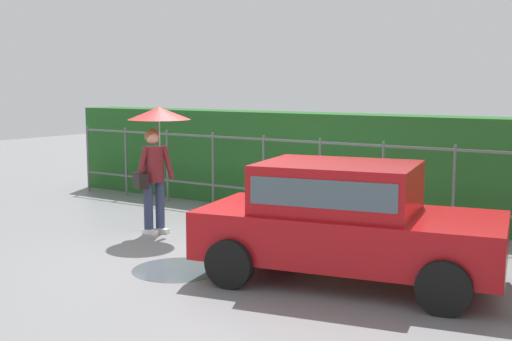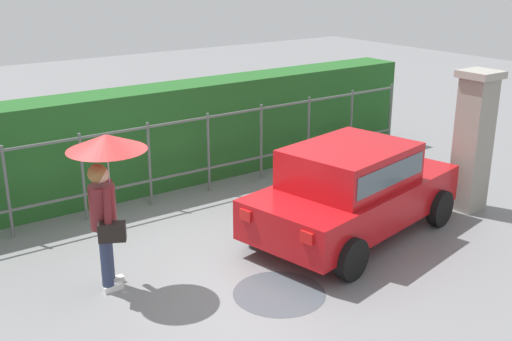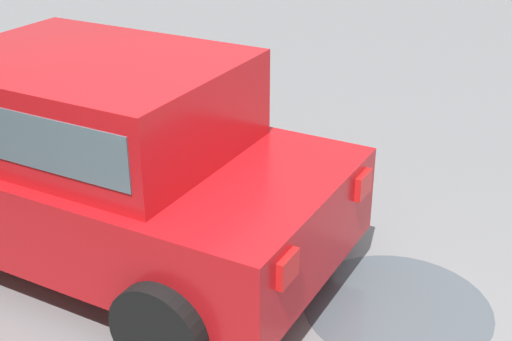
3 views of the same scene
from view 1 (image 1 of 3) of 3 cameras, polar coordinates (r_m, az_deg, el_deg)
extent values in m
plane|color=slate|center=(9.70, -1.35, -7.10)|extent=(40.00, 40.00, 0.00)
cube|color=#B71116|center=(8.29, 8.06, -5.57)|extent=(3.95, 2.35, 0.60)
cube|color=#B71116|center=(8.22, 7.13, -1.41)|extent=(2.15, 1.79, 0.60)
cube|color=#4C5B66|center=(8.21, 7.13, -1.28)|extent=(2.01, 1.78, 0.33)
cylinder|color=black|center=(8.97, 17.19, -6.68)|extent=(0.62, 0.30, 0.60)
cylinder|color=black|center=(7.35, 15.98, -9.75)|extent=(0.62, 0.30, 0.60)
cylinder|color=black|center=(9.50, 1.94, -5.56)|extent=(0.62, 0.30, 0.60)
cylinder|color=black|center=(7.99, -2.30, -8.07)|extent=(0.62, 0.30, 0.60)
cube|color=red|center=(9.38, -2.17, -3.05)|extent=(0.10, 0.21, 0.16)
cube|color=red|center=(8.41, -5.28, -4.30)|extent=(0.10, 0.21, 0.16)
cylinder|color=#2D3856|center=(11.00, -8.33, -3.14)|extent=(0.15, 0.15, 0.86)
cylinder|color=#2D3856|center=(10.94, -9.31, -3.23)|extent=(0.15, 0.15, 0.86)
cube|color=white|center=(11.02, -8.18, -5.19)|extent=(0.26, 0.10, 0.08)
cube|color=white|center=(10.96, -9.17, -5.28)|extent=(0.26, 0.10, 0.08)
cylinder|color=maroon|center=(10.86, -8.89, 0.55)|extent=(0.34, 0.34, 0.58)
sphere|color=#DBAD89|center=(10.82, -8.94, 2.81)|extent=(0.22, 0.22, 0.22)
sphere|color=olive|center=(10.84, -9.00, 2.93)|extent=(0.25, 0.25, 0.25)
cylinder|color=maroon|center=(10.86, -7.66, 0.73)|extent=(0.18, 0.24, 0.56)
cylinder|color=maroon|center=(10.71, -9.86, 0.59)|extent=(0.18, 0.24, 0.56)
cylinder|color=#B2B2B7|center=(10.76, -8.35, 2.35)|extent=(0.02, 0.02, 0.77)
cone|color=red|center=(10.73, -8.40, 4.93)|extent=(1.01, 1.01, 0.20)
cube|color=black|center=(10.69, -9.96, -0.87)|extent=(0.38, 0.30, 0.24)
cylinder|color=#59605B|center=(15.54, -14.34, 0.99)|extent=(0.05, 0.05, 1.50)
cylinder|color=#59605B|center=(14.67, -11.20, 0.71)|extent=(0.05, 0.05, 1.50)
cylinder|color=#59605B|center=(13.85, -7.69, 0.39)|extent=(0.05, 0.05, 1.50)
cylinder|color=#59605B|center=(13.09, -3.75, 0.03)|extent=(0.05, 0.05, 1.50)
cylinder|color=#59605B|center=(12.40, 0.66, -0.37)|extent=(0.05, 0.05, 1.50)
cylinder|color=#59605B|center=(11.79, 5.55, -0.81)|extent=(0.05, 0.05, 1.50)
cylinder|color=#59605B|center=(11.28, 10.93, -1.29)|extent=(0.05, 0.05, 1.50)
cylinder|color=#59605B|center=(10.87, 16.77, -1.80)|extent=(0.05, 0.05, 1.50)
cube|color=#59605B|center=(11.71, 5.59, 2.43)|extent=(12.01, 0.03, 0.04)
cube|color=#59605B|center=(11.84, 5.53, -2.25)|extent=(12.01, 0.03, 0.04)
cube|color=#235B23|center=(12.52, 7.41, 0.56)|extent=(13.01, 0.90, 1.90)
cylinder|color=#4C545B|center=(8.88, -6.79, -8.52)|extent=(1.22, 1.22, 0.00)
camera|label=2|loc=(10.21, -53.27, 14.13)|focal=44.05mm
camera|label=3|loc=(12.27, -2.50, 8.91)|focal=48.98mm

